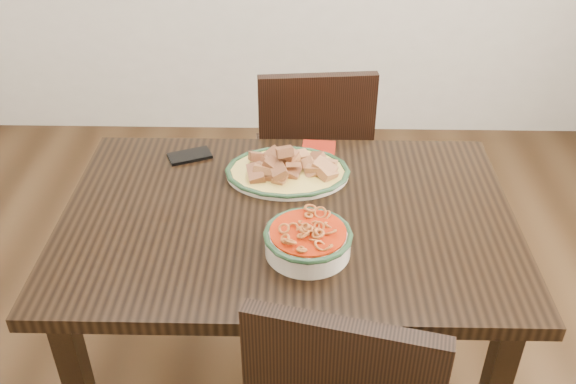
{
  "coord_description": "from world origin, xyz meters",
  "views": [
    {
      "loc": [
        0.11,
        -1.55,
        1.8
      ],
      "look_at": [
        0.08,
        -0.1,
        0.81
      ],
      "focal_mm": 40.0,
      "sensor_mm": 36.0,
      "label": 1
    }
  ],
  "objects_px": {
    "dining_table": "(288,241)",
    "fish_plate": "(287,163)",
    "chair_far": "(312,156)",
    "smartphone": "(190,156)",
    "noodle_bowl": "(308,238)"
  },
  "relations": [
    {
      "from": "chair_far",
      "to": "smartphone",
      "type": "xyz_separation_m",
      "value": [
        -0.4,
        -0.43,
        0.26
      ]
    },
    {
      "from": "dining_table",
      "to": "chair_far",
      "type": "height_order",
      "value": "chair_far"
    },
    {
      "from": "chair_far",
      "to": "noodle_bowl",
      "type": "distance_m",
      "value": 0.94
    },
    {
      "from": "chair_far",
      "to": "smartphone",
      "type": "bearing_deg",
      "value": 41.62
    },
    {
      "from": "noodle_bowl",
      "to": "dining_table",
      "type": "bearing_deg",
      "value": 108.49
    },
    {
      "from": "dining_table",
      "to": "fish_plate",
      "type": "relative_size",
      "value": 3.41
    },
    {
      "from": "dining_table",
      "to": "smartphone",
      "type": "bearing_deg",
      "value": 136.77
    },
    {
      "from": "dining_table",
      "to": "chair_far",
      "type": "xyz_separation_m",
      "value": [
        0.08,
        0.73,
        -0.16
      ]
    },
    {
      "from": "noodle_bowl",
      "to": "smartphone",
      "type": "distance_m",
      "value": 0.59
    },
    {
      "from": "dining_table",
      "to": "fish_plate",
      "type": "height_order",
      "value": "fish_plate"
    },
    {
      "from": "dining_table",
      "to": "smartphone",
      "type": "distance_m",
      "value": 0.44
    },
    {
      "from": "dining_table",
      "to": "fish_plate",
      "type": "bearing_deg",
      "value": 91.54
    },
    {
      "from": "dining_table",
      "to": "chair_far",
      "type": "bearing_deg",
      "value": 83.68
    },
    {
      "from": "smartphone",
      "to": "dining_table",
      "type": "bearing_deg",
      "value": -66.53
    },
    {
      "from": "dining_table",
      "to": "noodle_bowl",
      "type": "height_order",
      "value": "noodle_bowl"
    }
  ]
}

